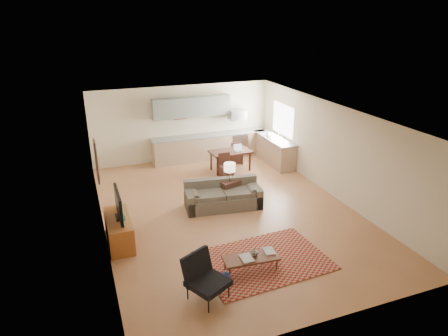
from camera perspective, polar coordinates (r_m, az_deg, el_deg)
name	(u,v)px	position (r m, az deg, el deg)	size (l,w,h in m)	color
room	(228,165)	(10.41, 0.58, 0.46)	(9.00, 9.00, 9.00)	#A56942
kitchen_counter_back	(210,146)	(14.70, -2.05, 3.10)	(4.26, 0.64, 0.92)	tan
kitchen_counter_right	(274,150)	(14.44, 7.13, 2.59)	(0.64, 2.26, 0.92)	tan
kitchen_range	(237,143)	(15.07, 1.92, 3.52)	(0.62, 0.62, 0.90)	#A5A8AD
kitchen_microwave	(237,115)	(14.79, 1.94, 7.61)	(0.62, 0.40, 0.35)	#A5A8AD
upper_cabinets	(192,107)	(14.27, -4.64, 8.69)	(2.80, 0.34, 0.70)	gray
window_right	(283,119)	(14.27, 8.40, 6.87)	(0.02, 1.40, 1.05)	white
wall_art_left	(97,161)	(10.57, -17.72, 0.89)	(0.06, 0.42, 1.10)	olive
triptych	(180,113)	(14.35, -6.32, 7.88)	(1.70, 0.04, 0.50)	beige
rug	(264,260)	(8.98, 5.69, -12.98)	(2.71, 1.88, 0.02)	maroon
sofa	(223,195)	(11.00, -0.12, -3.87)	(2.16, 0.94, 0.75)	brown
coffee_table	(251,264)	(8.56, 3.86, -13.52)	(1.17, 0.46, 0.35)	#532918
book_a	(241,259)	(8.35, 2.46, -12.91)	(0.25, 0.33, 0.03)	maroon
book_b	(264,252)	(8.62, 5.75, -11.80)	(0.26, 0.33, 0.02)	navy
vase	(255,252)	(8.48, 4.40, -11.84)	(0.19, 0.19, 0.16)	black
armchair	(208,279)	(7.70, -2.29, -15.57)	(0.77, 0.77, 0.88)	black
tv_credenza	(119,230)	(9.72, -14.78, -8.58)	(0.54, 1.41, 0.65)	#974C1C
tv	(119,205)	(9.42, -14.82, -5.09)	(0.11, 1.09, 0.65)	black
console_table	(230,191)	(11.33, 0.80, -3.33)	(0.57, 0.38, 0.66)	#3A2019
table_lamp	(230,172)	(11.09, 0.81, -0.53)	(0.32, 0.32, 0.53)	beige
dining_table	(230,161)	(13.60, 0.92, 1.06)	(1.37, 0.79, 0.69)	#3A2019
dining_chair_near	(226,166)	(12.91, 0.34, 0.26)	(0.40, 0.42, 0.83)	#3A2019
dining_chair_far	(234,152)	(14.24, 1.46, 2.30)	(0.40, 0.41, 0.83)	#3A2019
laptop	(239,148)	(13.47, 2.16, 2.90)	(0.29, 0.22, 0.22)	#A5A8AD
soap_bottle	(268,133)	(14.47, 6.35, 4.98)	(0.10, 0.11, 0.19)	beige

